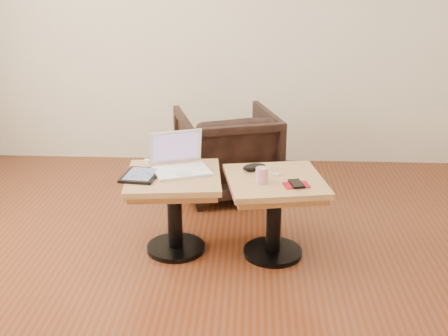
{
  "coord_description": "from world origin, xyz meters",
  "views": [
    {
      "loc": [
        0.21,
        -2.68,
        1.75
      ],
      "look_at": [
        0.04,
        0.5,
        0.57
      ],
      "focal_mm": 45.0,
      "sensor_mm": 36.0,
      "label": 1
    }
  ],
  "objects_px": {
    "side_table_left": "(174,194)",
    "armchair": "(227,152)",
    "side_table_right": "(274,198)",
    "laptop": "(180,163)",
    "striped_cup": "(262,175)"
  },
  "relations": [
    {
      "from": "laptop",
      "to": "striped_cup",
      "type": "relative_size",
      "value": 4.41
    },
    {
      "from": "striped_cup",
      "to": "side_table_left",
      "type": "bearing_deg",
      "value": 169.43
    },
    {
      "from": "side_table_right",
      "to": "armchair",
      "type": "distance_m",
      "value": 1.05
    },
    {
      "from": "side_table_left",
      "to": "side_table_right",
      "type": "distance_m",
      "value": 0.62
    },
    {
      "from": "side_table_left",
      "to": "laptop",
      "type": "relative_size",
      "value": 1.52
    },
    {
      "from": "side_table_left",
      "to": "armchair",
      "type": "distance_m",
      "value": 1.01
    },
    {
      "from": "armchair",
      "to": "striped_cup",
      "type": "bearing_deg",
      "value": 86.86
    },
    {
      "from": "side_table_left",
      "to": "striped_cup",
      "type": "relative_size",
      "value": 6.72
    },
    {
      "from": "side_table_left",
      "to": "side_table_right",
      "type": "relative_size",
      "value": 0.95
    },
    {
      "from": "side_table_left",
      "to": "armchair",
      "type": "bearing_deg",
      "value": 68.2
    },
    {
      "from": "side_table_left",
      "to": "armchair",
      "type": "height_order",
      "value": "armchair"
    },
    {
      "from": "side_table_left",
      "to": "armchair",
      "type": "relative_size",
      "value": 0.84
    },
    {
      "from": "laptop",
      "to": "side_table_right",
      "type": "bearing_deg",
      "value": -31.61
    },
    {
      "from": "striped_cup",
      "to": "armchair",
      "type": "distance_m",
      "value": 1.12
    },
    {
      "from": "side_table_right",
      "to": "side_table_left",
      "type": "bearing_deg",
      "value": 167.71
    }
  ]
}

